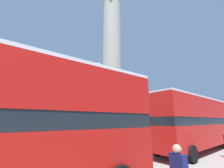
% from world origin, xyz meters
% --- Properties ---
extents(ground_plane, '(200.00, 200.00, 0.00)m').
position_xyz_m(ground_plane, '(0.00, 0.00, 0.00)').
color(ground_plane, '#9E9B93').
extents(monument_column, '(5.42, 5.42, 19.36)m').
position_xyz_m(monument_column, '(0.00, 0.00, 7.23)').
color(monument_column, '#A39E8E').
rests_on(monument_column, ground_plane).
extents(bus_a, '(10.94, 2.87, 4.26)m').
position_xyz_m(bus_a, '(13.17, -5.74, 2.36)').
color(bus_a, '#B7140F').
rests_on(bus_a, ground_plane).
extents(bus_b, '(11.13, 2.95, 4.32)m').
position_xyz_m(bus_b, '(3.87, -6.29, 2.39)').
color(bus_b, red).
rests_on(bus_b, ground_plane).
extents(street_lamp, '(0.48, 0.48, 6.76)m').
position_xyz_m(street_lamp, '(-3.76, -2.99, 4.12)').
color(street_lamp, black).
rests_on(street_lamp, ground_plane).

